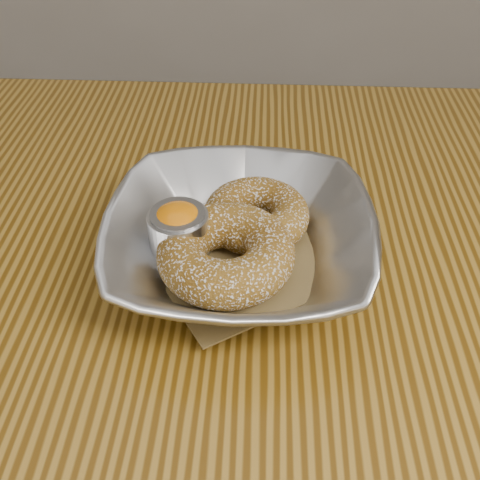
{
  "coord_description": "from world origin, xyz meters",
  "views": [
    {
      "loc": [
        -0.01,
        -0.32,
        1.09
      ],
      "look_at": [
        -0.03,
        0.04,
        0.78
      ],
      "focal_mm": 42.0,
      "sensor_mm": 36.0,
      "label": 1
    }
  ],
  "objects_px": {
    "donut_back": "(256,215)",
    "donut_front": "(226,253)",
    "table": "(271,370)",
    "ramekin": "(179,232)",
    "serving_bowl": "(240,242)"
  },
  "relations": [
    {
      "from": "donut_back",
      "to": "donut_front",
      "type": "xyz_separation_m",
      "value": [
        -0.02,
        -0.06,
        0.0
      ]
    },
    {
      "from": "table",
      "to": "donut_front",
      "type": "bearing_deg",
      "value": 155.02
    },
    {
      "from": "table",
      "to": "ramekin",
      "type": "relative_size",
      "value": 23.06
    },
    {
      "from": "serving_bowl",
      "to": "donut_back",
      "type": "xyz_separation_m",
      "value": [
        0.01,
        0.04,
        -0.0
      ]
    },
    {
      "from": "table",
      "to": "ramekin",
      "type": "xyz_separation_m",
      "value": [
        -0.08,
        0.04,
        0.13
      ]
    },
    {
      "from": "serving_bowl",
      "to": "donut_front",
      "type": "height_order",
      "value": "serving_bowl"
    },
    {
      "from": "donut_front",
      "to": "ramekin",
      "type": "bearing_deg",
      "value": 154.02
    },
    {
      "from": "donut_back",
      "to": "ramekin",
      "type": "xyz_separation_m",
      "value": [
        -0.06,
        -0.04,
        0.01
      ]
    },
    {
      "from": "donut_back",
      "to": "donut_front",
      "type": "height_order",
      "value": "donut_front"
    },
    {
      "from": "table",
      "to": "donut_front",
      "type": "xyz_separation_m",
      "value": [
        -0.04,
        0.02,
        0.13
      ]
    },
    {
      "from": "donut_front",
      "to": "serving_bowl",
      "type": "bearing_deg",
      "value": 58.14
    },
    {
      "from": "donut_back",
      "to": "donut_front",
      "type": "bearing_deg",
      "value": -112.58
    },
    {
      "from": "donut_back",
      "to": "serving_bowl",
      "type": "bearing_deg",
      "value": -108.03
    },
    {
      "from": "table",
      "to": "donut_back",
      "type": "xyz_separation_m",
      "value": [
        -0.02,
        0.08,
        0.13
      ]
    },
    {
      "from": "donut_back",
      "to": "table",
      "type": "bearing_deg",
      "value": -76.55
    }
  ]
}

